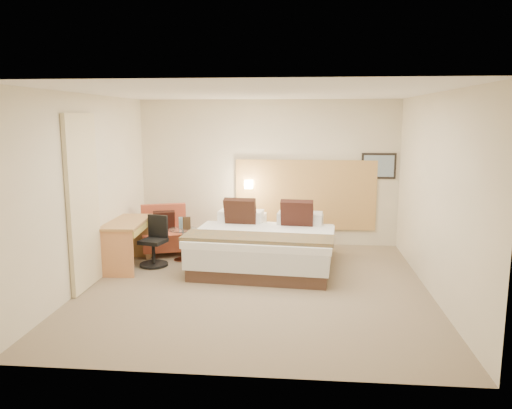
# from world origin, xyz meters

# --- Properties ---
(floor) EXTENTS (4.80, 5.00, 0.02)m
(floor) POSITION_xyz_m (0.00, 0.00, -0.01)
(floor) COLOR #837058
(floor) RESTS_ON ground
(ceiling) EXTENTS (4.80, 5.00, 0.02)m
(ceiling) POSITION_xyz_m (0.00, 0.00, 2.71)
(ceiling) COLOR white
(ceiling) RESTS_ON floor
(wall_back) EXTENTS (4.80, 0.02, 2.70)m
(wall_back) POSITION_xyz_m (0.00, 2.51, 1.35)
(wall_back) COLOR beige
(wall_back) RESTS_ON floor
(wall_front) EXTENTS (4.80, 0.02, 2.70)m
(wall_front) POSITION_xyz_m (0.00, -2.51, 1.35)
(wall_front) COLOR beige
(wall_front) RESTS_ON floor
(wall_left) EXTENTS (0.02, 5.00, 2.70)m
(wall_left) POSITION_xyz_m (-2.41, 0.00, 1.35)
(wall_left) COLOR beige
(wall_left) RESTS_ON floor
(wall_right) EXTENTS (0.02, 5.00, 2.70)m
(wall_right) POSITION_xyz_m (2.41, 0.00, 1.35)
(wall_right) COLOR beige
(wall_right) RESTS_ON floor
(headboard_panel) EXTENTS (2.60, 0.04, 1.30)m
(headboard_panel) POSITION_xyz_m (0.70, 2.47, 0.95)
(headboard_panel) COLOR #BA8748
(headboard_panel) RESTS_ON wall_back
(art_frame) EXTENTS (0.62, 0.03, 0.47)m
(art_frame) POSITION_xyz_m (2.02, 2.48, 1.50)
(art_frame) COLOR black
(art_frame) RESTS_ON wall_back
(art_canvas) EXTENTS (0.54, 0.01, 0.39)m
(art_canvas) POSITION_xyz_m (2.02, 2.46, 1.50)
(art_canvas) COLOR #778FA4
(art_canvas) RESTS_ON wall_back
(lamp_arm) EXTENTS (0.02, 0.12, 0.02)m
(lamp_arm) POSITION_xyz_m (-0.35, 2.42, 1.15)
(lamp_arm) COLOR white
(lamp_arm) RESTS_ON wall_back
(lamp_shade) EXTENTS (0.15, 0.15, 0.15)m
(lamp_shade) POSITION_xyz_m (-0.35, 2.36, 1.15)
(lamp_shade) COLOR #FFEDC6
(lamp_shade) RESTS_ON wall_back
(curtain) EXTENTS (0.06, 0.90, 2.42)m
(curtain) POSITION_xyz_m (-2.36, -0.25, 1.22)
(curtain) COLOR beige
(curtain) RESTS_ON wall_left
(bottle_a) EXTENTS (0.06, 0.06, 0.19)m
(bottle_a) POSITION_xyz_m (-1.38, 1.24, 0.64)
(bottle_a) COLOR #9BD7F0
(bottle_a) RESTS_ON side_table
(bottle_b) EXTENTS (0.06, 0.06, 0.19)m
(bottle_b) POSITION_xyz_m (-1.37, 1.24, 0.64)
(bottle_b) COLOR #87B1D0
(bottle_b) RESTS_ON side_table
(menu_folder) EXTENTS (0.13, 0.06, 0.21)m
(menu_folder) POSITION_xyz_m (-1.26, 1.17, 0.65)
(menu_folder) COLOR #3D2A19
(menu_folder) RESTS_ON side_table
(bed) EXTENTS (2.33, 2.28, 1.06)m
(bed) POSITION_xyz_m (0.06, 1.03, 0.34)
(bed) COLOR #462E23
(bed) RESTS_ON floor
(lounge_chair) EXTENTS (0.98, 0.92, 0.84)m
(lounge_chair) POSITION_xyz_m (-1.77, 1.67, 0.33)
(lounge_chair) COLOR #A97B4F
(lounge_chair) RESTS_ON floor
(side_table) EXTENTS (0.52, 0.52, 0.54)m
(side_table) POSITION_xyz_m (-1.33, 1.19, 0.30)
(side_table) COLOR silver
(side_table) RESTS_ON floor
(desk) EXTENTS (0.62, 1.23, 0.75)m
(desk) POSITION_xyz_m (-2.11, 0.78, 0.59)
(desk) COLOR #AE7A44
(desk) RESTS_ON floor
(desk_chair) EXTENTS (0.55, 0.55, 0.80)m
(desk_chair) POSITION_xyz_m (-1.73, 0.88, 0.33)
(desk_chair) COLOR black
(desk_chair) RESTS_ON floor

